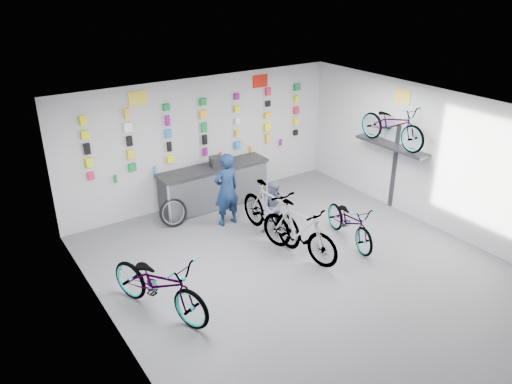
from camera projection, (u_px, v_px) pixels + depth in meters
floor at (309, 274)px, 9.30m from camera, size 8.00×8.00×0.00m
ceiling at (317, 118)px, 8.07m from camera, size 8.00×8.00×0.00m
wall_back at (203, 141)px, 11.71m from camera, size 7.00×0.00×7.00m
wall_left at (117, 262)px, 6.91m from camera, size 0.00×8.00×8.00m
wall_right at (441, 162)px, 10.45m from camera, size 0.00×8.00×8.00m
counter at (214, 187)px, 11.78m from camera, size 2.70×0.66×1.00m
merch_wall at (202, 130)px, 11.51m from camera, size 5.56×0.08×1.56m
wall_bracket at (392, 149)px, 11.29m from camera, size 0.39×1.90×2.00m
sign_left at (138, 98)px, 10.44m from camera, size 0.42×0.02×0.30m
sign_right at (260, 81)px, 12.01m from camera, size 0.42×0.02×0.30m
sign_side at (403, 96)px, 10.88m from camera, size 0.02×0.40×0.30m
bike_left at (159, 284)px, 8.08m from camera, size 1.45×2.20×1.09m
bike_center at (299, 231)px, 9.67m from camera, size 0.93×1.93×1.12m
bike_right at (350, 221)px, 10.24m from camera, size 0.97×1.83×0.91m
bike_service at (270, 211)px, 10.39m from camera, size 0.61×1.97×1.17m
bike_wall at (393, 125)px, 11.01m from camera, size 0.63×1.80×0.95m
clerk at (226, 190)px, 10.80m from camera, size 0.61×0.41×1.66m
customer at (275, 208)px, 10.50m from camera, size 0.73×0.72×1.19m
spare_wheel at (173, 213)px, 10.95m from camera, size 0.64×0.26×0.63m
register at (216, 161)px, 11.58m from camera, size 0.33×0.34×0.22m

